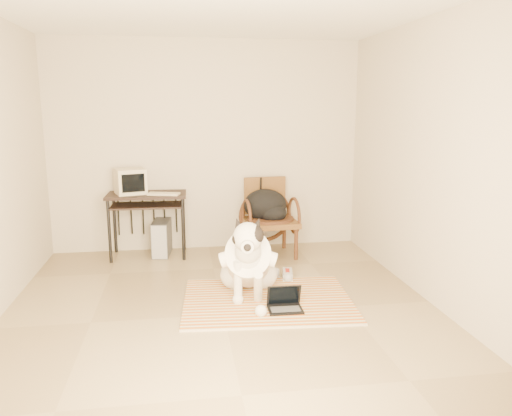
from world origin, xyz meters
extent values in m
plane|color=#8E7957|center=(0.00, 0.00, 0.00)|extent=(4.50, 4.50, 0.00)
plane|color=white|center=(0.00, 0.00, 2.70)|extent=(4.50, 4.50, 0.00)
plane|color=beige|center=(0.00, 2.25, 1.35)|extent=(4.50, 0.00, 4.50)
plane|color=beige|center=(0.00, -2.25, 1.35)|extent=(4.50, 0.00, 4.50)
plane|color=beige|center=(2.00, 0.00, 1.35)|extent=(0.00, 4.50, 4.50)
cube|color=#D2530D|center=(0.41, -0.25, 0.01)|extent=(1.63, 0.37, 0.02)
cube|color=#307C30|center=(0.43, -0.01, 0.01)|extent=(1.63, 0.37, 0.02)
cube|color=#6F4081|center=(0.45, 0.24, 0.01)|extent=(1.63, 0.37, 0.02)
cube|color=gold|center=(0.47, 0.49, 0.01)|extent=(1.63, 0.37, 0.02)
cube|color=beige|center=(0.49, 0.73, 0.01)|extent=(1.63, 0.37, 0.02)
sphere|color=silver|center=(0.17, 0.64, 0.15)|extent=(0.30, 0.30, 0.30)
sphere|color=silver|center=(0.46, 0.59, 0.15)|extent=(0.30, 0.30, 0.30)
ellipsoid|color=silver|center=(0.31, 0.60, 0.18)|extent=(0.37, 0.34, 0.30)
ellipsoid|color=silver|center=(0.29, 0.42, 0.38)|extent=(0.47, 0.74, 0.65)
cylinder|color=white|center=(0.29, 0.44, 0.38)|extent=(0.53, 0.65, 0.60)
sphere|color=silver|center=(0.26, 0.23, 0.53)|extent=(0.25, 0.25, 0.25)
sphere|color=silver|center=(0.24, 0.14, 0.68)|extent=(0.28, 0.28, 0.28)
ellipsoid|color=black|center=(0.28, 0.13, 0.70)|extent=(0.21, 0.24, 0.20)
cylinder|color=silver|center=(0.22, 0.02, 0.64)|extent=(0.14, 0.16, 0.12)
sphere|color=black|center=(0.21, -0.06, 0.64)|extent=(0.07, 0.07, 0.07)
cone|color=black|center=(0.16, 0.21, 0.79)|extent=(0.14, 0.15, 0.17)
cone|color=black|center=(0.34, 0.18, 0.79)|extent=(0.13, 0.15, 0.17)
torus|color=silver|center=(0.26, 0.22, 0.57)|extent=(0.26, 0.17, 0.22)
cylinder|color=silver|center=(0.16, 0.24, 0.22)|extent=(0.10, 0.14, 0.42)
cylinder|color=silver|center=(0.33, 0.09, 0.20)|extent=(0.14, 0.38, 0.42)
sphere|color=silver|center=(0.16, 0.21, 0.05)|extent=(0.11, 0.11, 0.11)
sphere|color=silver|center=(0.33, -0.11, 0.06)|extent=(0.11, 0.11, 0.11)
cone|color=black|center=(0.34, 0.87, 0.05)|extent=(0.14, 0.42, 0.11)
cube|color=black|center=(0.56, -0.04, 0.03)|extent=(0.32, 0.23, 0.02)
cube|color=#464648|center=(0.56, -0.05, 0.04)|extent=(0.27, 0.14, 0.00)
cube|color=black|center=(0.57, 0.03, 0.14)|extent=(0.32, 0.09, 0.21)
cube|color=black|center=(0.57, 0.03, 0.14)|extent=(0.28, 0.07, 0.18)
cube|color=black|center=(-0.77, 1.95, 0.79)|extent=(0.97, 0.56, 0.03)
cube|color=black|center=(-0.77, 1.90, 0.66)|extent=(0.87, 0.45, 0.02)
cylinder|color=black|center=(-1.21, 1.74, 0.39)|extent=(0.04, 0.04, 0.77)
cylinder|color=black|center=(-1.20, 2.19, 0.39)|extent=(0.04, 0.04, 0.77)
cylinder|color=black|center=(-0.34, 1.72, 0.39)|extent=(0.04, 0.04, 0.77)
cylinder|color=black|center=(-0.33, 2.17, 0.39)|extent=(0.04, 0.04, 0.77)
cube|color=beige|center=(-0.96, 1.98, 0.96)|extent=(0.43, 0.42, 0.31)
cube|color=black|center=(-0.91, 1.82, 0.96)|extent=(0.26, 0.10, 0.22)
cube|color=beige|center=(-0.56, 1.83, 0.81)|extent=(0.40, 0.23, 0.03)
cube|color=#464648|center=(-0.61, 2.00, 0.22)|extent=(0.25, 0.48, 0.44)
cube|color=#A1A1A6|center=(-0.63, 1.76, 0.22)|extent=(0.19, 0.03, 0.42)
cube|color=brown|center=(0.75, 1.76, 0.43)|extent=(0.68, 0.66, 0.07)
cylinder|color=#341A0E|center=(0.75, 1.76, 0.47)|extent=(0.59, 0.59, 0.04)
cube|color=brown|center=(0.73, 2.04, 0.72)|extent=(0.55, 0.08, 0.48)
cylinder|color=#341A0E|center=(0.51, 1.48, 0.20)|extent=(0.05, 0.05, 0.39)
cylinder|color=#341A0E|center=(0.47, 2.00, 0.20)|extent=(0.05, 0.05, 0.39)
cylinder|color=#341A0E|center=(1.03, 1.51, 0.20)|extent=(0.05, 0.05, 0.39)
cylinder|color=#341A0E|center=(0.99, 2.04, 0.20)|extent=(0.05, 0.05, 0.39)
ellipsoid|color=black|center=(0.70, 1.81, 0.64)|extent=(0.54, 0.45, 0.40)
ellipsoid|color=black|center=(0.78, 1.68, 0.56)|extent=(0.34, 0.28, 0.23)
cube|color=white|center=(0.58, 0.99, 0.01)|extent=(0.23, 0.33, 0.03)
cube|color=gray|center=(0.58, 0.99, 0.06)|extent=(0.22, 0.32, 0.10)
cube|color=maroon|center=(0.58, 0.99, 0.10)|extent=(0.11, 0.16, 0.02)
cube|color=white|center=(0.78, 0.84, 0.01)|extent=(0.15, 0.28, 0.02)
cube|color=gray|center=(0.78, 0.84, 0.05)|extent=(0.15, 0.27, 0.08)
cube|color=maroon|center=(0.78, 0.84, 0.08)|extent=(0.07, 0.14, 0.02)
camera|label=1|loc=(-0.36, -4.26, 1.87)|focal=35.00mm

